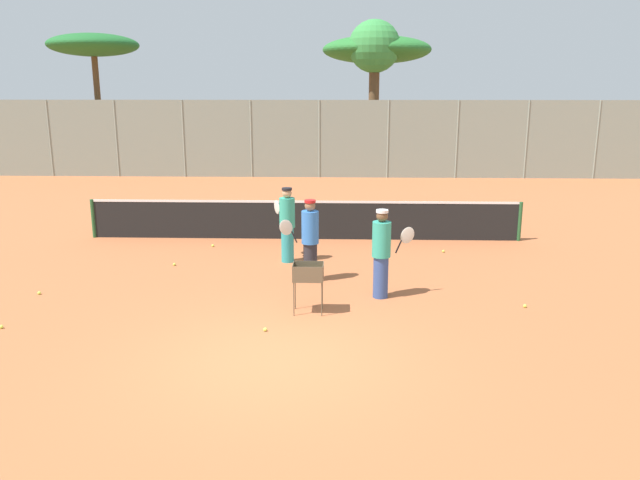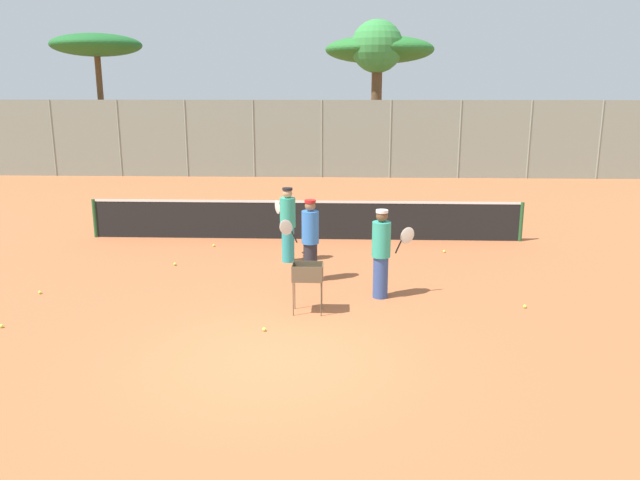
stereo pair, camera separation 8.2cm
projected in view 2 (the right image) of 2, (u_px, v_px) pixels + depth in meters
ground_plane at (273, 359)px, 9.60m from camera, size 80.00×80.00×0.00m
tennis_net at (305, 219)px, 17.04m from camera, size 11.80×0.10×1.07m
back_fence at (322, 139)px, 28.45m from camera, size 31.35×0.08×3.50m
tree_0 at (377, 51)px, 30.86m from camera, size 2.58×2.58×7.31m
tree_1 at (96, 47)px, 29.65m from camera, size 4.25×4.25×6.54m
tree_2 at (379, 51)px, 32.44m from camera, size 5.65×5.65×6.66m
player_white_outfit at (381, 253)px, 12.20m from camera, size 0.90×0.43×1.77m
player_red_cap at (310, 239)px, 13.25m from camera, size 0.86×0.52×1.77m
player_yellow_shirt at (288, 224)px, 14.75m from camera, size 0.59×0.82×1.79m
ball_cart at (308, 276)px, 11.41m from camera, size 0.56×0.41×0.94m
tennis_ball_0 at (444, 251)px, 15.75m from camera, size 0.07×0.07×0.07m
tennis_ball_1 at (1, 326)px, 10.84m from camera, size 0.07×0.07×0.07m
tennis_ball_2 at (175, 264)px, 14.62m from camera, size 0.07×0.07×0.07m
tennis_ball_3 at (525, 306)px, 11.80m from camera, size 0.07×0.07×0.07m
tennis_ball_4 at (264, 329)px, 10.69m from camera, size 0.07×0.07×0.07m
tennis_ball_5 at (40, 292)px, 12.61m from camera, size 0.07×0.07×0.07m
tennis_ball_6 at (214, 245)px, 16.34m from camera, size 0.07×0.07×0.07m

